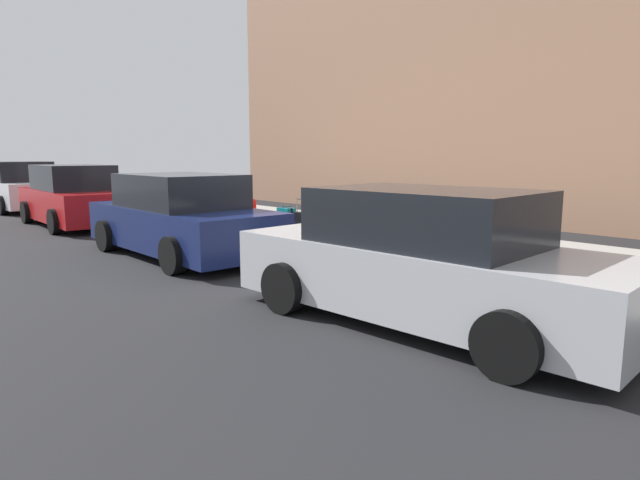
% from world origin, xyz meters
% --- Properties ---
extents(ground_plane, '(40.00, 40.00, 0.00)m').
position_xyz_m(ground_plane, '(0.00, 0.00, 0.00)').
color(ground_plane, black).
extents(sidewalk_curb, '(18.00, 5.00, 0.14)m').
position_xyz_m(sidewalk_curb, '(0.00, -2.50, 0.07)').
color(sidewalk_curb, '#9E9B93').
rests_on(sidewalk_curb, ground_plane).
extents(building_facade_sidewalk_side, '(24.00, 3.00, 8.73)m').
position_xyz_m(building_facade_sidewalk_side, '(0.00, -8.82, 4.37)').
color(building_facade_sidewalk_side, '#936B51').
rests_on(building_facade_sidewalk_side, ground_plane).
extents(suitcase_black_0, '(0.46, 0.23, 0.98)m').
position_xyz_m(suitcase_black_0, '(-3.28, -0.56, 0.46)').
color(suitcase_black_0, black).
rests_on(suitcase_black_0, sidewalk_curb).
extents(suitcase_teal_1, '(0.49, 0.25, 0.84)m').
position_xyz_m(suitcase_teal_1, '(-2.71, -0.56, 0.40)').
color(suitcase_teal_1, '#0F606B').
rests_on(suitcase_teal_1, sidewalk_curb).
extents(suitcase_red_2, '(0.36, 0.25, 0.90)m').
position_xyz_m(suitcase_red_2, '(-2.19, -0.54, 0.47)').
color(suitcase_red_2, red).
rests_on(suitcase_red_2, sidewalk_curb).
extents(suitcase_silver_3, '(0.46, 0.25, 0.95)m').
position_xyz_m(suitcase_silver_3, '(-1.70, -0.46, 0.47)').
color(suitcase_silver_3, '#9EA0A8').
rests_on(suitcase_silver_3, sidewalk_curb).
extents(suitcase_maroon_4, '(0.37, 0.19, 0.93)m').
position_xyz_m(suitcase_maroon_4, '(-1.19, -0.48, 0.46)').
color(suitcase_maroon_4, maroon).
rests_on(suitcase_maroon_4, sidewalk_curb).
extents(suitcase_olive_5, '(0.45, 0.25, 0.73)m').
position_xyz_m(suitcase_olive_5, '(-0.69, -0.46, 0.47)').
color(suitcase_olive_5, '#59601E').
rests_on(suitcase_olive_5, sidewalk_curb).
extents(suitcase_navy_6, '(0.51, 0.24, 0.87)m').
position_xyz_m(suitcase_navy_6, '(-0.11, -0.46, 0.43)').
color(suitcase_navy_6, navy).
rests_on(suitcase_navy_6, sidewalk_curb).
extents(suitcase_black_7, '(0.45, 0.21, 0.95)m').
position_xyz_m(suitcase_black_7, '(0.46, -0.51, 0.47)').
color(suitcase_black_7, black).
rests_on(suitcase_black_7, sidewalk_curb).
extents(suitcase_teal_8, '(0.39, 0.24, 0.78)m').
position_xyz_m(suitcase_teal_8, '(0.97, -0.48, 0.50)').
color(suitcase_teal_8, '#0F606B').
rests_on(suitcase_teal_8, sidewalk_curb).
extents(suitcase_red_9, '(0.42, 0.22, 0.57)m').
position_xyz_m(suitcase_red_9, '(1.46, -0.59, 0.40)').
color(suitcase_red_9, red).
rests_on(suitcase_red_9, sidewalk_curb).
extents(fire_hydrant, '(0.39, 0.21, 0.84)m').
position_xyz_m(fire_hydrant, '(2.26, -0.52, 0.58)').
color(fire_hydrant, red).
rests_on(fire_hydrant, sidewalk_curb).
extents(bollard_post, '(0.16, 0.16, 0.75)m').
position_xyz_m(bollard_post, '(2.93, -0.37, 0.52)').
color(bollard_post, '#333338').
rests_on(bollard_post, sidewalk_curb).
extents(parking_meter, '(0.12, 0.09, 1.27)m').
position_xyz_m(parking_meter, '(-4.45, -0.77, 0.97)').
color(parking_meter, slate).
rests_on(parking_meter, sidewalk_curb).
extents(parked_car_silver_0, '(4.81, 2.16, 1.58)m').
position_xyz_m(parked_car_silver_0, '(-4.06, 1.52, 0.74)').
color(parked_car_silver_0, '#B2B5BA').
rests_on(parked_car_silver_0, ground_plane).
extents(parked_car_navy_1, '(4.74, 2.11, 1.59)m').
position_xyz_m(parked_car_navy_1, '(1.75, 1.52, 0.75)').
color(parked_car_navy_1, '#141E4C').
rests_on(parked_car_navy_1, ground_plane).
extents(parked_car_red_2, '(4.71, 2.15, 1.68)m').
position_xyz_m(parked_car_red_2, '(7.84, 1.52, 0.78)').
color(parked_car_red_2, '#AD1619').
rests_on(parked_car_red_2, ground_plane).
extents(parked_car_white_3, '(4.32, 2.27, 1.72)m').
position_xyz_m(parked_car_white_3, '(13.53, 1.52, 0.80)').
color(parked_car_white_3, silver).
rests_on(parked_car_white_3, ground_plane).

